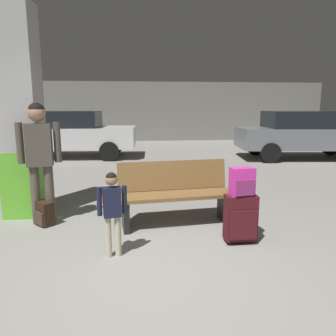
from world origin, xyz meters
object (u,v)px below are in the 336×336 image
bench (175,194)px  parked_car_far (70,133)px  child (112,205)px  backpack_dark_floor (44,214)px  parked_car_side (303,133)px  adult (39,150)px  suitcase (241,218)px  backpack_bright (242,182)px  structural_pillar (20,114)px

bench → parked_car_far: 6.97m
child → backpack_dark_floor: bearing=134.1°
backpack_dark_floor → child: bearing=-45.9°
parked_car_side → parked_car_far: (-7.42, 0.97, 0.00)m
adult → backpack_dark_floor: size_ratio=5.04×
suitcase → backpack_bright: backpack_bright is taller
structural_pillar → backpack_bright: size_ratio=9.19×
suitcase → parked_car_side: (4.02, 6.19, 0.48)m
structural_pillar → backpack_dark_floor: (0.39, -0.54, -1.38)m
suitcase → parked_car_far: 7.94m
suitcase → bench: bearing=133.8°
bench → suitcase: 1.04m
backpack_bright → backpack_dark_floor: bearing=161.5°
parked_car_side → parked_car_far: size_ratio=1.02×
suitcase → backpack_dark_floor: suitcase is taller
bench → parked_car_side: parked_car_side is taller
backpack_bright → parked_car_far: size_ratio=0.08×
suitcase → parked_car_far: bearing=115.4°
child → parked_car_side: parked_car_side is taller
backpack_dark_floor → parked_car_far: (-0.83, 6.31, 0.64)m
bench → adult: (-1.89, 0.22, 0.62)m
backpack_dark_floor → parked_car_side: bearing=39.0°
backpack_bright → parked_car_far: (-3.40, 7.16, 0.03)m
suitcase → backpack_bright: size_ratio=1.78×
parked_car_far → child: bearing=-75.8°
bench → parked_car_far: bearing=112.7°
backpack_bright → bench: bearing=133.8°
bench → parked_car_side: 7.22m
parked_car_side → structural_pillar: bearing=-145.6°
structural_pillar → child: 2.36m
parked_car_far → suitcase: bearing=-64.6°
bench → adult: bearing=173.4°
structural_pillar → bench: (2.25, -0.66, -1.11)m
child → adult: (-1.07, 1.18, 0.46)m
suitcase → adult: bearing=159.7°
bench → backpack_bright: bearing=-46.2°
structural_pillar → parked_car_side: structural_pillar is taller
backpack_dark_floor → suitcase: bearing=-18.5°
structural_pillar → adult: size_ratio=1.83×
bench → suitcase: bearing=-46.2°
bench → child: child is taller
bench → backpack_dark_floor: bench is taller
structural_pillar → backpack_dark_floor: structural_pillar is taller
suitcase → parked_car_far: parked_car_far is taller
child → parked_car_far: (-1.87, 7.38, 0.21)m
bench → child: size_ratio=1.71×
parked_car_side → child: bearing=-130.9°
parked_car_far → structural_pillar: bearing=-85.7°
backpack_bright → backpack_dark_floor: backpack_bright is taller
child → parked_car_far: bearing=104.2°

